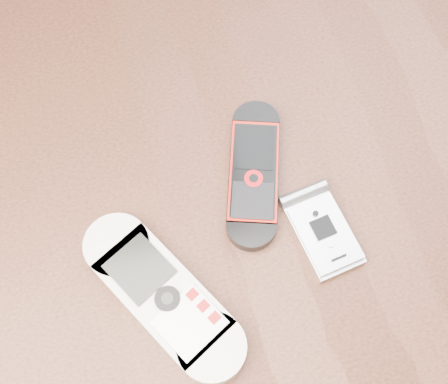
# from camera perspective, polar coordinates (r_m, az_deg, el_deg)

# --- Properties ---
(ground) EXTENTS (4.00, 4.00, 0.00)m
(ground) POSITION_cam_1_polar(r_m,az_deg,el_deg) (1.31, -0.22, -13.19)
(ground) COLOR #472B19
(ground) RESTS_ON ground
(table) EXTENTS (1.20, 0.80, 0.75)m
(table) POSITION_cam_1_polar(r_m,az_deg,el_deg) (0.68, -0.41, -3.90)
(table) COLOR black
(table) RESTS_ON ground
(nokia_white) EXTENTS (0.14, 0.19, 0.02)m
(nokia_white) POSITION_cam_1_polar(r_m,az_deg,el_deg) (0.55, -5.60, -9.41)
(nokia_white) COLOR silver
(nokia_white) RESTS_ON table
(nokia_black_red) EXTENTS (0.09, 0.16, 0.02)m
(nokia_black_red) POSITION_cam_1_polar(r_m,az_deg,el_deg) (0.59, 2.73, 1.76)
(nokia_black_red) COLOR black
(nokia_black_red) RESTS_ON table
(motorola_razr) EXTENTS (0.06, 0.10, 0.01)m
(motorola_razr) POSITION_cam_1_polar(r_m,az_deg,el_deg) (0.57, 9.07, -3.66)
(motorola_razr) COLOR silver
(motorola_razr) RESTS_ON table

